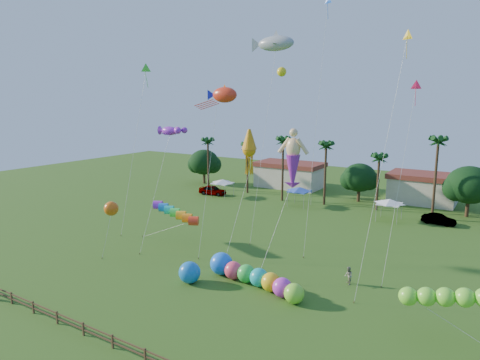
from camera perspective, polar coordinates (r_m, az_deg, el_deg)
The scene contains 22 objects.
ground at distance 35.65m, azimuth -9.01°, elevation -16.94°, with size 160.00×160.00×0.00m, color #285116.
tree_line at distance 70.84m, azimuth 17.39°, elevation 0.20°, with size 69.46×8.91×11.00m.
buildings_row at distance 78.77m, azimuth 13.78°, elevation -0.30°, with size 35.00×7.00×4.00m.
tent_row at distance 67.15m, azimuth 7.70°, elevation -1.28°, with size 31.00×4.00×0.60m.
fence at distance 31.70m, azimuth -16.65°, elevation -19.75°, with size 36.12×0.12×1.00m.
car_a at distance 75.64m, azimuth -3.67°, elevation -1.36°, with size 1.97×4.91×1.67m, color #4C4C54.
car_b at distance 63.52m, azimuth 24.97°, elevation -4.77°, with size 1.48×4.24×1.40m, color #4C4C54.
spectator_b at distance 40.72m, azimuth 14.26°, elevation -12.27°, with size 0.80×0.62×1.64m, color gray.
caterpillar_inflatable at distance 39.32m, azimuth 1.59°, elevation -12.64°, with size 10.53×3.80×2.15m.
blue_ball at distance 40.03m, azimuth -6.74°, elevation -12.14°, with size 1.99×1.99×1.99m, color blue.
rainbow_tube at distance 48.58m, azimuth -7.93°, elevation -5.10°, with size 10.21×3.25×3.89m.
green_worm at distance 33.15m, azimuth 21.50°, elevation -14.22°, with size 9.11×3.07×3.68m.
orange_ball_kite at distance 46.51m, azimuth -16.80°, elevation -3.67°, with size 1.58×1.81×6.08m.
merman_kite at distance 40.31m, azimuth 7.07°, elevation 2.34°, with size 2.72×5.73×13.38m.
fish_kite at distance 46.06m, azimuth -2.05°, elevation 11.27°, with size 4.61×5.92×17.90m.
shark_kite at distance 51.88m, azimuth 4.81°, elevation 17.69°, with size 6.34×6.70×23.97m.
squid_kite at distance 45.14m, azimuth 1.24°, elevation 4.01°, with size 2.14×4.95×13.56m.
lobster_kite at distance 47.87m, azimuth -9.40°, elevation 6.48°, with size 3.98×5.77×13.81m.
delta_kite_red at distance 41.68m, azimuth 22.34°, elevation 10.96°, with size 1.49×4.50×18.21m.
delta_kite_yellow at distance 37.70m, azimuth 21.25°, elevation 16.58°, with size 2.49×4.48×21.93m.
delta_kite_green at distance 54.98m, azimuth -12.48°, elevation 14.00°, with size 1.54×5.09×20.89m.
delta_kite_blue at distance 47.70m, azimuth 11.56°, elevation 21.47°, with size 1.10×4.14×26.95m.
Camera 1 is at (21.20, -23.54, 16.36)m, focal length 32.00 mm.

